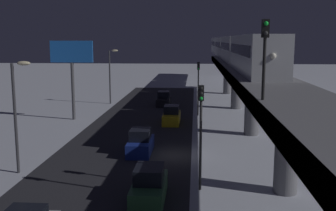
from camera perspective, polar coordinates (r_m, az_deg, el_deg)
name	(u,v)px	position (r m, az deg, el deg)	size (l,w,h in m)	color
ground_plane	(173,155)	(31.93, 0.74, -7.06)	(240.00, 240.00, 0.00)	silver
avenue_asphalt	(123,154)	(32.39, -6.50, -6.87)	(11.00, 88.57, 0.01)	#28282D
elevated_railway	(265,91)	(31.27, 13.71, 2.07)	(5.00, 88.57, 6.03)	slate
subway_train	(229,47)	(65.78, 8.74, 8.22)	(2.94, 74.07, 3.40)	#B7BABF
rail_signal	(265,45)	(20.53, 13.63, 8.33)	(0.36, 0.41, 4.00)	black
sedan_blue	(140,143)	(32.32, -3.95, -5.41)	(1.80, 4.12, 1.97)	navy
sedan_black	(164,100)	(55.38, -0.62, 0.84)	(1.80, 4.20, 1.97)	black
sedan_green	(149,186)	(23.18, -2.69, -11.45)	(1.80, 4.41, 1.97)	#2D6038
sedan_yellow	(172,116)	(43.58, 0.51, -1.51)	(1.80, 4.35, 1.97)	gold
traffic_light_near	(201,122)	(23.77, 4.70, -2.41)	(0.32, 0.44, 6.40)	#2D2D2D
traffic_light_mid	(198,81)	(47.66, 4.34, 3.54)	(0.32, 0.44, 6.40)	#2D2D2D
commercial_billboard	(72,59)	(46.25, -13.54, 6.40)	(4.80, 0.36, 8.90)	#4C4C51
street_lamp_near	(18,104)	(28.49, -20.64, 0.25)	(1.35, 0.44, 7.65)	#38383D
street_lamp_far	(111,70)	(56.97, -8.09, 5.05)	(1.35, 0.44, 7.65)	#38383D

